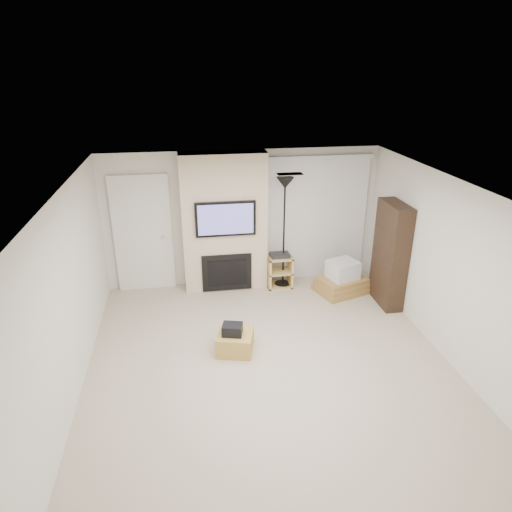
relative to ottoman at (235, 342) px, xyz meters
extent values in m
cube|color=#B7A892|center=(0.43, -0.43, -0.15)|extent=(5.00, 5.50, 0.00)
cube|color=white|center=(0.43, -0.43, 2.35)|extent=(5.00, 5.50, 0.00)
cube|color=silver|center=(0.43, 2.32, 1.10)|extent=(5.00, 0.00, 2.50)
cube|color=silver|center=(0.43, -3.18, 1.10)|extent=(5.00, 0.00, 2.50)
cube|color=silver|center=(-2.07, -0.43, 1.10)|extent=(0.00, 5.50, 2.50)
cube|color=silver|center=(2.93, -0.43, 1.10)|extent=(0.00, 5.50, 2.50)
cube|color=silver|center=(0.83, 0.37, 2.35)|extent=(0.35, 0.18, 0.01)
cube|color=#B29041|center=(0.00, 0.00, 0.00)|extent=(0.61, 0.61, 0.30)
cube|color=black|center=(-0.04, -0.03, 0.23)|extent=(0.33, 0.28, 0.16)
cube|color=beige|center=(0.08, 2.12, 1.10)|extent=(1.50, 0.40, 2.50)
cube|color=black|center=(0.08, 1.89, 1.25)|extent=(1.05, 0.06, 0.62)
cube|color=#484482|center=(0.08, 1.86, 1.25)|extent=(0.96, 0.00, 0.54)
cube|color=black|center=(0.08, 1.91, 0.22)|extent=(0.90, 0.04, 0.70)
cube|color=black|center=(0.08, 1.89, 0.22)|extent=(0.70, 0.02, 0.50)
cube|color=silver|center=(-1.37, 2.28, 0.92)|extent=(1.02, 0.08, 2.14)
cube|color=#B2B1AD|center=(-1.37, 2.29, 0.87)|extent=(0.90, 0.05, 2.05)
cylinder|color=silver|center=(-1.03, 2.24, 0.85)|extent=(0.07, 0.06, 0.07)
cube|color=silver|center=(1.83, 2.26, 2.18)|extent=(1.98, 0.10, 0.08)
cube|color=white|center=(1.83, 2.27, 0.99)|extent=(1.90, 0.03, 2.29)
cylinder|color=black|center=(1.14, 1.98, -0.13)|extent=(0.31, 0.31, 0.03)
cylinder|color=black|center=(1.14, 1.98, 0.83)|extent=(0.03, 0.03, 1.92)
cone|color=black|center=(1.14, 1.98, 1.82)|extent=(0.31, 0.31, 0.20)
cube|color=tan|center=(0.86, 1.95, 0.15)|extent=(0.04, 0.38, 0.60)
cube|color=tan|center=(1.27, 1.95, 0.15)|extent=(0.04, 0.38, 0.60)
cube|color=tan|center=(1.07, 1.95, -0.14)|extent=(0.45, 0.38, 0.03)
cube|color=tan|center=(1.07, 1.95, 0.15)|extent=(0.45, 0.38, 0.03)
cube|color=tan|center=(1.07, 1.95, 0.43)|extent=(0.45, 0.38, 0.03)
cube|color=black|center=(1.07, 1.95, 0.48)|extent=(0.35, 0.25, 0.06)
cube|color=#A1783F|center=(2.15, 1.55, -0.10)|extent=(1.06, 0.92, 0.10)
cube|color=#A1783F|center=(2.15, 1.55, -0.01)|extent=(1.00, 0.86, 0.09)
cube|color=#A1783F|center=(2.15, 1.55, 0.08)|extent=(0.95, 0.81, 0.09)
cube|color=silver|center=(2.15, 1.55, 0.29)|extent=(0.60, 0.57, 0.33)
cube|color=black|center=(2.77, 1.04, 0.75)|extent=(0.30, 0.80, 1.80)
cube|color=black|center=(2.75, 1.04, 0.30)|extent=(0.26, 0.72, 0.02)
cube|color=black|center=(2.75, 1.04, 0.75)|extent=(0.26, 0.72, 0.02)
cube|color=black|center=(2.75, 1.04, 1.20)|extent=(0.26, 0.72, 0.02)
camera|label=1|loc=(-0.60, -5.58, 3.74)|focal=32.00mm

